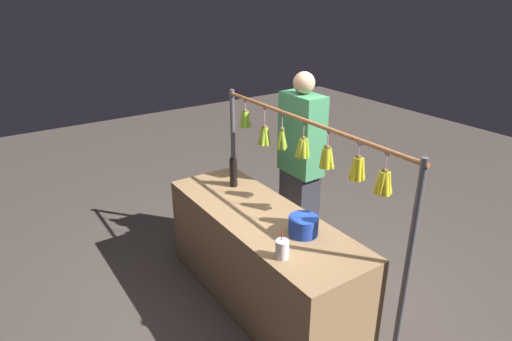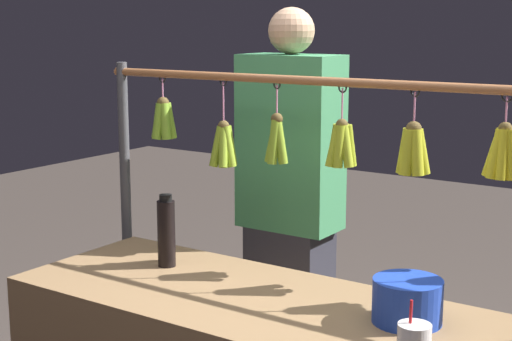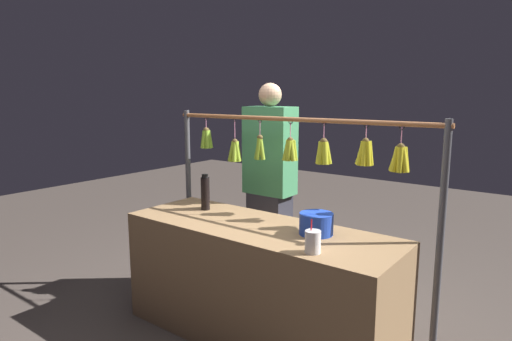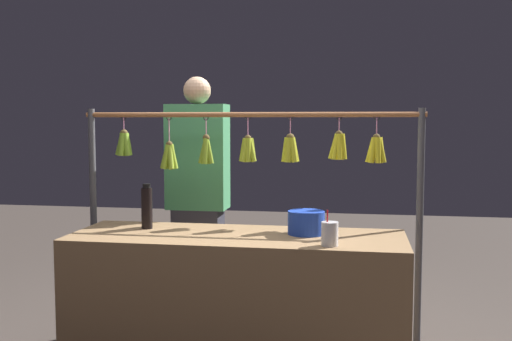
{
  "view_description": "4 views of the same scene",
  "coord_description": "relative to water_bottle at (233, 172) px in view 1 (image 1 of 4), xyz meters",
  "views": [
    {
      "loc": [
        -2.44,
        1.71,
        2.44
      ],
      "look_at": [
        0.08,
        0.0,
        1.15
      ],
      "focal_mm": 30.91,
      "sensor_mm": 36.0,
      "label": 1
    },
    {
      "loc": [
        -1.28,
        2.03,
        1.7
      ],
      "look_at": [
        0.11,
        0.0,
        1.23
      ],
      "focal_mm": 54.88,
      "sensor_mm": 36.0,
      "label": 2
    },
    {
      "loc": [
        -1.7,
        2.27,
        1.67
      ],
      "look_at": [
        0.02,
        0.0,
        1.18
      ],
      "focal_mm": 31.04,
      "sensor_mm": 36.0,
      "label": 3
    },
    {
      "loc": [
        -0.67,
        3.32,
        1.46
      ],
      "look_at": [
        -0.11,
        0.0,
        1.18
      ],
      "focal_mm": 41.88,
      "sensor_mm": 36.0,
      "label": 4
    }
  ],
  "objects": [
    {
      "name": "ground_plane",
      "position": [
        -0.58,
        0.1,
        -0.93
      ],
      "size": [
        12.0,
        12.0,
        0.0
      ],
      "primitive_type": "plane",
      "color": "#453B36"
    },
    {
      "name": "market_counter",
      "position": [
        -0.58,
        0.1,
        -0.53
      ],
      "size": [
        1.92,
        0.66,
        0.8
      ],
      "primitive_type": "cube",
      "color": "olive",
      "rests_on": "ground"
    },
    {
      "name": "blue_bucket",
      "position": [
        -0.97,
        0.02,
        -0.06
      ],
      "size": [
        0.21,
        0.21,
        0.14
      ],
      "primitive_type": "cylinder",
      "color": "#1F41B8",
      "rests_on": "market_counter"
    },
    {
      "name": "water_bottle",
      "position": [
        0.0,
        0.0,
        0.0
      ],
      "size": [
        0.07,
        0.07,
        0.27
      ],
      "color": "black",
      "rests_on": "market_counter"
    },
    {
      "name": "display_rack",
      "position": [
        -0.6,
        -0.29,
        0.2
      ],
      "size": [
        2.17,
        0.12,
        1.53
      ],
      "color": "#4C4C51",
      "rests_on": "ground"
    },
    {
      "name": "drink_cup",
      "position": [
        -1.12,
        0.32,
        -0.07
      ],
      "size": [
        0.09,
        0.09,
        0.19
      ],
      "color": "silver",
      "rests_on": "market_counter"
    },
    {
      "name": "vendor_person",
      "position": [
        -0.15,
        -0.63,
        -0.06
      ],
      "size": [
        0.42,
        0.23,
        1.76
      ],
      "color": "#2D2D38",
      "rests_on": "ground"
    }
  ]
}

